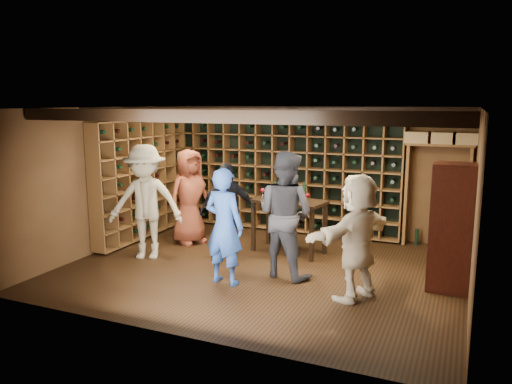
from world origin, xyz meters
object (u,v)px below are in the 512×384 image
at_px(guest_khaki, 146,202).
at_px(man_grey_suit, 285,214).
at_px(display_cabinet, 450,230).
at_px(man_blue_shirt, 224,226).
at_px(guest_woman_black, 228,210).
at_px(tasting_table, 289,207).
at_px(guest_beige, 357,237).
at_px(guest_red_floral, 190,197).

bearing_deg(guest_khaki, man_grey_suit, -18.35).
distance_m(display_cabinet, guest_khaki, 4.74).
height_order(man_blue_shirt, guest_woman_black, man_blue_shirt).
distance_m(display_cabinet, tasting_table, 2.74).
xyz_separation_m(guest_woman_black, guest_beige, (2.37, -0.96, 0.04)).
xyz_separation_m(guest_woman_black, tasting_table, (0.85, 0.64, 0.01)).
height_order(display_cabinet, tasting_table, display_cabinet).
height_order(man_blue_shirt, man_grey_suit, man_grey_suit).
distance_m(man_blue_shirt, guest_beige, 1.87).
distance_m(guest_red_floral, guest_woman_black, 1.14).
relative_size(man_blue_shirt, guest_beige, 1.00).
relative_size(man_blue_shirt, guest_woman_black, 1.05).
bearing_deg(man_blue_shirt, guest_red_floral, -39.15).
relative_size(display_cabinet, guest_beige, 1.04).
bearing_deg(man_grey_suit, guest_beige, 173.04).
relative_size(guest_beige, tasting_table, 1.28).
distance_m(man_blue_shirt, man_grey_suit, 0.95).
height_order(man_blue_shirt, guest_beige, same).
relative_size(display_cabinet, man_blue_shirt, 1.04).
distance_m(guest_khaki, tasting_table, 2.42).
xyz_separation_m(display_cabinet, man_grey_suit, (-2.29, -0.36, 0.09)).
bearing_deg(man_grey_suit, tasting_table, -58.53).
distance_m(guest_red_floral, tasting_table, 1.89).
bearing_deg(guest_woman_black, display_cabinet, 143.97).
relative_size(man_blue_shirt, guest_red_floral, 0.97).
distance_m(guest_red_floral, guest_khaki, 1.09).
bearing_deg(guest_red_floral, guest_woman_black, -92.04).
relative_size(man_blue_shirt, tasting_table, 1.28).
height_order(man_grey_suit, tasting_table, man_grey_suit).
bearing_deg(tasting_table, display_cabinet, -7.11).
relative_size(display_cabinet, guest_khaki, 0.92).
bearing_deg(guest_beige, guest_woman_black, -85.81).
distance_m(man_blue_shirt, guest_red_floral, 2.23).
bearing_deg(guest_khaki, guest_beige, -26.36).
distance_m(display_cabinet, guest_red_floral, 4.55).
bearing_deg(guest_red_floral, guest_khaki, -168.06).
distance_m(guest_woman_black, guest_khaki, 1.37).
xyz_separation_m(display_cabinet, guest_khaki, (-4.72, -0.44, 0.10)).
relative_size(display_cabinet, guest_red_floral, 1.00).
bearing_deg(man_blue_shirt, guest_khaki, -10.36).
distance_m(man_grey_suit, guest_red_floral, 2.43).
bearing_deg(tasting_table, guest_red_floral, -166.00).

